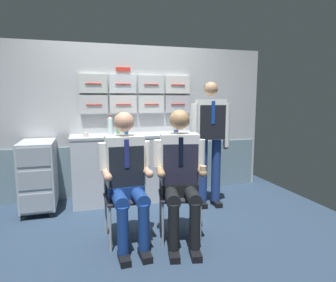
% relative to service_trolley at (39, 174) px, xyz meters
% --- Properties ---
extents(ground, '(4.80, 4.80, 0.04)m').
position_rel_service_trolley_xyz_m(ground, '(1.16, -1.01, -0.49)').
color(ground, '#26374C').
extents(galley_bulkhead, '(4.20, 0.14, 2.15)m').
position_rel_service_trolley_xyz_m(galley_bulkhead, '(1.17, 0.37, 0.59)').
color(galley_bulkhead, '#B4B8BB').
rests_on(galley_bulkhead, ground).
extents(galley_counter, '(1.74, 0.53, 0.92)m').
position_rel_service_trolley_xyz_m(galley_counter, '(1.25, 0.08, -0.01)').
color(galley_counter, '#B4B9C1').
rests_on(galley_counter, ground).
extents(service_trolley, '(0.40, 0.65, 0.88)m').
position_rel_service_trolley_xyz_m(service_trolley, '(0.00, 0.00, 0.00)').
color(service_trolley, black).
rests_on(service_trolley, ground).
extents(folding_chair_left, '(0.42, 0.42, 0.85)m').
position_rel_service_trolley_xyz_m(folding_chair_left, '(0.93, -1.01, 0.05)').
color(folding_chair_left, '#A8AAAF').
rests_on(folding_chair_left, ground).
extents(crew_member_left, '(0.50, 0.62, 1.28)m').
position_rel_service_trolley_xyz_m(crew_member_left, '(0.93, -1.17, 0.23)').
color(crew_member_left, black).
rests_on(crew_member_left, ground).
extents(folding_chair_right, '(0.47, 0.47, 0.85)m').
position_rel_service_trolley_xyz_m(folding_chair_right, '(1.47, -1.09, 0.05)').
color(folding_chair_right, '#A8AAAF').
rests_on(folding_chair_right, ground).
extents(crew_member_right, '(0.52, 0.67, 1.30)m').
position_rel_service_trolley_xyz_m(crew_member_right, '(1.44, -1.24, 0.25)').
color(crew_member_right, black).
rests_on(crew_member_right, ground).
extents(crew_member_standing, '(0.51, 0.29, 1.61)m').
position_rel_service_trolley_xyz_m(crew_member_standing, '(2.12, -0.41, 0.47)').
color(crew_member_standing, black).
rests_on(crew_member_standing, ground).
extents(sparkling_bottle_green, '(0.06, 0.06, 0.26)m').
position_rel_service_trolley_xyz_m(sparkling_bottle_green, '(0.91, 0.20, 0.57)').
color(sparkling_bottle_green, silver).
rests_on(sparkling_bottle_green, galley_counter).
extents(water_bottle_short, '(0.07, 0.07, 0.29)m').
position_rel_service_trolley_xyz_m(water_bottle_short, '(1.03, 0.21, 0.59)').
color(water_bottle_short, '#459E5A').
rests_on(water_bottle_short, galley_counter).
extents(coffee_cup_white, '(0.07, 0.07, 0.08)m').
position_rel_service_trolley_xyz_m(coffee_cup_white, '(1.04, -0.07, 0.49)').
color(coffee_cup_white, silver).
rests_on(coffee_cup_white, galley_counter).
extents(espresso_cup_small, '(0.06, 0.06, 0.06)m').
position_rel_service_trolley_xyz_m(espresso_cup_small, '(0.58, -0.05, 0.48)').
color(espresso_cup_small, silver).
rests_on(espresso_cup_small, galley_counter).
extents(paper_cup_tan, '(0.06, 0.06, 0.08)m').
position_rel_service_trolley_xyz_m(paper_cup_tan, '(1.11, 0.04, 0.49)').
color(paper_cup_tan, navy).
rests_on(paper_cup_tan, galley_counter).
extents(paper_cup_blue, '(0.06, 0.06, 0.06)m').
position_rel_service_trolley_xyz_m(paper_cup_blue, '(1.78, -0.06, 0.48)').
color(paper_cup_blue, navy).
rests_on(paper_cup_blue, galley_counter).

